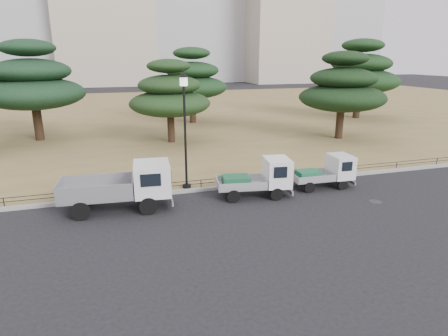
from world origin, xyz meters
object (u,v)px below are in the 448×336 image
object	(u,v)px
truck_kei_rear	(326,172)
tarp_pile	(82,189)
truck_kei_front	(259,178)
street_lamp	(185,112)
truck_large	(123,185)

from	to	relation	value
truck_kei_rear	tarp_pile	world-z (taller)	truck_kei_rear
truck_kei_front	street_lamp	world-z (taller)	street_lamp
truck_large	truck_kei_rear	world-z (taller)	truck_large
truck_large	street_lamp	xyz separation A→B (m)	(3.12, 1.62, 2.88)
truck_kei_rear	truck_large	bearing A→B (deg)	-177.17
truck_kei_front	truck_kei_rear	world-z (taller)	truck_kei_front
truck_large	street_lamp	bearing A→B (deg)	31.75
truck_large	truck_kei_rear	xyz separation A→B (m)	(10.20, 0.09, -0.31)
truck_kei_front	truck_kei_rear	distance (m)	3.85
truck_large	tarp_pile	bearing A→B (deg)	141.25
truck_kei_front	truck_large	bearing A→B (deg)	-173.25
truck_large	truck_kei_front	xyz separation A→B (m)	(6.36, -0.17, -0.21)
truck_kei_front	street_lamp	xyz separation A→B (m)	(-3.24, 1.79, 3.09)
truck_kei_rear	truck_kei_front	bearing A→B (deg)	-173.81
street_lamp	tarp_pile	distance (m)	6.11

